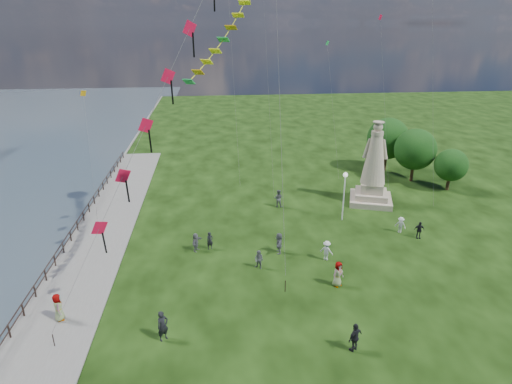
{
  "coord_description": "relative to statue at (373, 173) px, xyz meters",
  "views": [
    {
      "loc": [
        -4.07,
        -21.53,
        17.24
      ],
      "look_at": [
        -1.0,
        8.0,
        5.5
      ],
      "focal_mm": 30.0,
      "sensor_mm": 36.0,
      "label": 1
    }
  ],
  "objects": [
    {
      "name": "person_10",
      "position": [
        -25.83,
        -16.38,
        -2.27
      ],
      "size": [
        0.79,
        1.01,
        1.82
      ],
      "primitive_type": "imported",
      "rotation": [
        0.0,
        0.0,
        1.88
      ],
      "color": "#595960",
      "rests_on": "ground"
    },
    {
      "name": "person_2",
      "position": [
        -7.51,
        -10.85,
        -2.37
      ],
      "size": [
        1.17,
        1.05,
        1.63
      ],
      "primitive_type": "imported",
      "rotation": [
        0.0,
        0.0,
        2.52
      ],
      "color": "silver",
      "rests_on": "ground"
    },
    {
      "name": "person_1",
      "position": [
        -12.88,
        -11.56,
        -2.44
      ],
      "size": [
        0.85,
        0.79,
        1.49
      ],
      "primitive_type": "imported",
      "rotation": [
        0.0,
        0.0,
        -0.63
      ],
      "color": "#595960",
      "rests_on": "ground"
    },
    {
      "name": "small_kites",
      "position": [
        -7.54,
        5.97,
        12.66
      ],
      "size": [
        33.63,
        16.2,
        28.91
      ],
      "color": "red",
      "rests_on": "ground"
    },
    {
      "name": "person_11",
      "position": [
        -11.01,
        -9.37,
        -2.31
      ],
      "size": [
        0.85,
        1.69,
        1.75
      ],
      "primitive_type": "imported",
      "rotation": [
        0.0,
        0.0,
        4.62
      ],
      "color": "#595960",
      "rests_on": "ground"
    },
    {
      "name": "red_kite_train",
      "position": [
        -19.34,
        -13.16,
        9.31
      ],
      "size": [
        10.14,
        9.35,
        20.14
      ],
      "color": "black",
      "rests_on": "ground"
    },
    {
      "name": "lamppost",
      "position": [
        -4.15,
        -3.85,
        0.2
      ],
      "size": [
        0.43,
        0.43,
        4.7
      ],
      "color": "silver",
      "rests_on": "ground"
    },
    {
      "name": "person_7",
      "position": [
        -9.67,
        -0.16,
        -2.28
      ],
      "size": [
        1.0,
        0.77,
        1.81
      ],
      "primitive_type": "imported",
      "rotation": [
        0.0,
        0.0,
        2.85
      ],
      "color": "#595960",
      "rests_on": "ground"
    },
    {
      "name": "tree_row",
      "position": [
        6.69,
        7.13,
        0.62
      ],
      "size": [
        8.67,
        11.54,
        6.64
      ],
      "color": "#382314",
      "rests_on": "ground"
    },
    {
      "name": "person_4",
      "position": [
        -7.64,
        -14.4,
        -2.25
      ],
      "size": [
        1.08,
        0.95,
        1.88
      ],
      "primitive_type": "imported",
      "rotation": [
        0.0,
        0.0,
        0.53
      ],
      "color": "#595960",
      "rests_on": "ground"
    },
    {
      "name": "person_9",
      "position": [
        1.31,
        -8.12,
        -2.42
      ],
      "size": [
        0.96,
        0.58,
        1.53
      ],
      "primitive_type": "imported",
      "rotation": [
        0.0,
        0.0,
        -0.14
      ],
      "color": "black",
      "rests_on": "ground"
    },
    {
      "name": "person_3",
      "position": [
        -8.49,
        -20.77,
        -2.28
      ],
      "size": [
        1.19,
        1.04,
        1.81
      ],
      "primitive_type": "imported",
      "rotation": [
        0.0,
        0.0,
        3.73
      ],
      "color": "black",
      "rests_on": "ground"
    },
    {
      "name": "statue",
      "position": [
        0.0,
        0.0,
        0.0
      ],
      "size": [
        5.24,
        5.24,
        8.43
      ],
      "rotation": [
        0.0,
        0.0,
        -0.32
      ],
      "color": "tan",
      "rests_on": "ground"
    },
    {
      "name": "waterfront",
      "position": [
        -27.15,
        -8.78,
        -3.25
      ],
      "size": [
        200.0,
        200.0,
        1.51
      ],
      "color": "#2E3E46",
      "rests_on": "ground"
    },
    {
      "name": "person_5",
      "position": [
        -17.65,
        -8.37,
        -2.4
      ],
      "size": [
        1.16,
        1.58,
        1.56
      ],
      "primitive_type": "imported",
      "rotation": [
        0.0,
        0.0,
        1.15
      ],
      "color": "#595960",
      "rests_on": "ground"
    },
    {
      "name": "person_0",
      "position": [
        -19.27,
        -18.74,
        -2.23
      ],
      "size": [
        0.83,
        0.79,
        1.91
      ],
      "primitive_type": "imported",
      "rotation": [
        0.0,
        0.0,
        0.65
      ],
      "color": "black",
      "rests_on": "ground"
    },
    {
      "name": "person_8",
      "position": [
        0.18,
        -6.91,
        -2.45
      ],
      "size": [
        1.04,
        0.98,
        1.47
      ],
      "primitive_type": "imported",
      "rotation": [
        0.0,
        0.0,
        -0.7
      ],
      "color": "silver",
      "rests_on": "ground"
    },
    {
      "name": "person_6",
      "position": [
        -16.53,
        -8.17,
        -2.44
      ],
      "size": [
        0.64,
        0.54,
        1.49
      ],
      "primitive_type": "imported",
      "rotation": [
        0.0,
        0.0,
        0.39
      ],
      "color": "black",
      "rests_on": "ground"
    }
  ]
}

